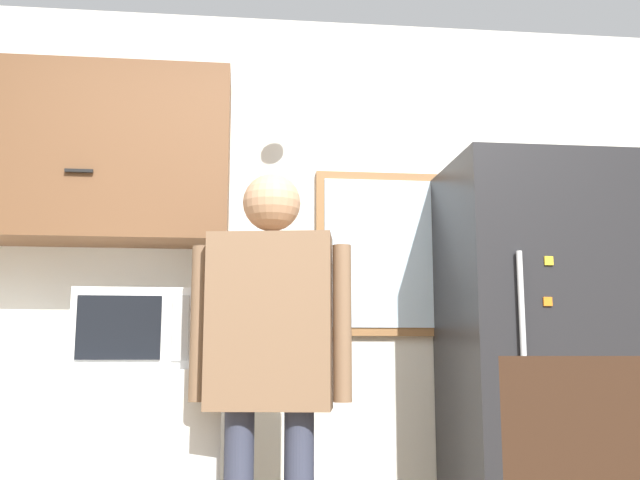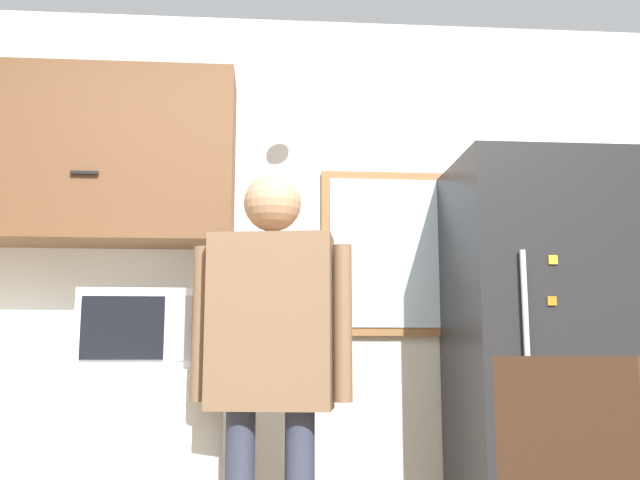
% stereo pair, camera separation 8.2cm
% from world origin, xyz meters
% --- Properties ---
extents(back_wall, '(6.00, 0.06, 2.70)m').
position_xyz_m(back_wall, '(0.00, 1.93, 1.35)').
color(back_wall, silver).
rests_on(back_wall, ground_plane).
extents(upper_cabinets, '(1.98, 0.36, 0.81)m').
position_xyz_m(upper_cabinets, '(-1.21, 1.73, 1.90)').
color(upper_cabinets, brown).
extents(microwave, '(0.47, 0.38, 0.32)m').
position_xyz_m(microwave, '(-0.59, 1.55, 1.10)').
color(microwave, white).
rests_on(microwave, counter).
extents(person, '(0.60, 0.29, 1.68)m').
position_xyz_m(person, '(-0.04, 1.15, 1.03)').
color(person, '#33384C').
rests_on(person, ground_plane).
extents(refrigerator, '(0.75, 0.72, 1.86)m').
position_xyz_m(refrigerator, '(1.16, 1.55, 0.93)').
color(refrigerator, '#232326').
rests_on(refrigerator, ground_plane).
extents(window, '(0.63, 0.05, 0.81)m').
position_xyz_m(window, '(0.52, 1.89, 1.49)').
color(window, olive).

